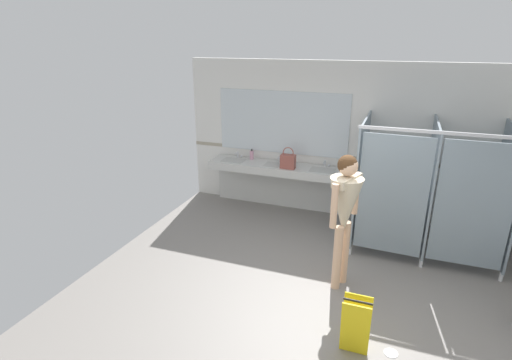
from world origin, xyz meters
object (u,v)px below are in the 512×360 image
Objects in this scene: handbag at (288,161)px; soap_dispenser at (252,155)px; person_standing at (345,205)px; wet_floor_sign at (356,326)px.

handbag is 0.84m from soap_dispenser.
handbag reaches higher than soap_dispenser.
person_standing is at bearing -46.59° from soap_dispenser.
soap_dispenser is at bearing 125.75° from wet_floor_sign.
person_standing is 2.94m from soap_dispenser.
wet_floor_sign is at bearing -73.64° from person_standing.
handbag is (-1.24, 1.84, -0.10)m from person_standing.
person_standing reaches higher than handbag.
person_standing is 8.93× the size of soap_dispenser.
soap_dispenser is (-0.78, 0.29, -0.05)m from handbag.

